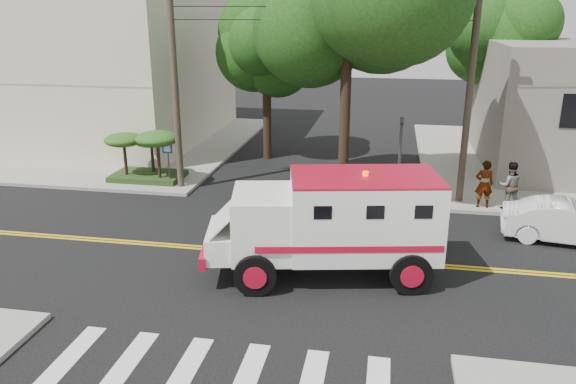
% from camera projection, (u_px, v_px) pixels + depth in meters
% --- Properties ---
extents(ground, '(100.00, 100.00, 0.00)m').
position_uv_depth(ground, '(279.00, 254.00, 18.31)').
color(ground, black).
rests_on(ground, ground).
extents(sidewalk_nw, '(17.00, 17.00, 0.15)m').
position_uv_depth(sidewalk_nw, '(100.00, 142.00, 33.22)').
color(sidewalk_nw, gray).
rests_on(sidewalk_nw, ground).
extents(building_left, '(16.00, 14.00, 10.00)m').
position_uv_depth(building_left, '(72.00, 52.00, 33.38)').
color(building_left, beige).
rests_on(building_left, sidewalk_nw).
extents(utility_pole_left, '(0.28, 0.28, 9.00)m').
position_uv_depth(utility_pole_left, '(175.00, 87.00, 23.48)').
color(utility_pole_left, '#382D23').
rests_on(utility_pole_left, ground).
extents(utility_pole_right, '(0.28, 0.28, 9.00)m').
position_uv_depth(utility_pole_right, '(469.00, 94.00, 21.62)').
color(utility_pole_right, '#382D23').
rests_on(utility_pole_right, ground).
extents(tree_main, '(6.08, 5.70, 9.85)m').
position_uv_depth(tree_main, '(359.00, 20.00, 21.54)').
color(tree_main, black).
rests_on(tree_main, ground).
extents(tree_left, '(4.48, 4.20, 7.70)m').
position_uv_depth(tree_left, '(272.00, 48.00, 28.00)').
color(tree_left, black).
rests_on(tree_left, ground).
extents(tree_right, '(4.80, 4.50, 8.20)m').
position_uv_depth(tree_right, '(500.00, 39.00, 29.64)').
color(tree_right, black).
rests_on(tree_right, ground).
extents(traffic_signal, '(0.15, 0.18, 3.60)m').
position_uv_depth(traffic_signal, '(400.00, 152.00, 22.20)').
color(traffic_signal, '#3F3F42').
rests_on(traffic_signal, ground).
extents(accessibility_sign, '(0.45, 0.10, 2.02)m').
position_uv_depth(accessibility_sign, '(168.00, 158.00, 24.71)').
color(accessibility_sign, '#3F3F42').
rests_on(accessibility_sign, ground).
extents(palm_planter, '(3.52, 2.63, 2.36)m').
position_uv_depth(palm_planter, '(146.00, 148.00, 25.26)').
color(palm_planter, '#1E3314').
rests_on(palm_planter, sidewalk_nw).
extents(armored_truck, '(7.15, 3.81, 3.10)m').
position_uv_depth(armored_truck, '(333.00, 219.00, 16.36)').
color(armored_truck, white).
rests_on(armored_truck, ground).
extents(parked_sedan, '(4.47, 2.11, 1.42)m').
position_uv_depth(parked_sedan, '(569.00, 222.00, 19.03)').
color(parked_sedan, white).
rests_on(parked_sedan, ground).
extents(pedestrian_a, '(0.71, 0.48, 1.90)m').
position_uv_depth(pedestrian_a, '(484.00, 184.00, 21.90)').
color(pedestrian_a, gray).
rests_on(pedestrian_a, sidewalk_ne).
extents(pedestrian_b, '(0.98, 0.79, 1.89)m').
position_uv_depth(pedestrian_b, '(510.00, 185.00, 21.73)').
color(pedestrian_b, gray).
rests_on(pedestrian_b, sidewalk_ne).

